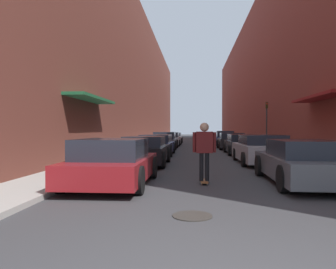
{
  "coord_description": "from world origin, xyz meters",
  "views": [
    {
      "loc": [
        -0.36,
        -2.94,
        1.52
      ],
      "look_at": [
        -1.48,
        11.02,
        1.3
      ],
      "focal_mm": 35.0,
      "sensor_mm": 36.0,
      "label": 1
    }
  ],
  "objects_px": {
    "parked_car_right_1": "(261,150)",
    "parked_car_left_2": "(156,145)",
    "parked_car_right_3": "(231,141)",
    "traffic_light": "(267,120)",
    "parked_car_left_5": "(174,138)",
    "manhole_cover": "(192,216)",
    "parked_car_right_2": "(242,144)",
    "skateboarder": "(204,146)",
    "parked_car_left_0": "(113,163)",
    "parked_car_right_0": "(301,162)",
    "parked_car_left_4": "(170,139)",
    "parked_car_left_3": "(165,141)",
    "parked_car_left_1": "(145,151)",
    "parked_car_right_4": "(225,139)"
  },
  "relations": [
    {
      "from": "parked_car_right_2",
      "to": "manhole_cover",
      "type": "distance_m",
      "value": 15.06
    },
    {
      "from": "parked_car_left_2",
      "to": "parked_car_right_0",
      "type": "bearing_deg",
      "value": -62.22
    },
    {
      "from": "parked_car_right_0",
      "to": "manhole_cover",
      "type": "height_order",
      "value": "parked_car_right_0"
    },
    {
      "from": "parked_car_left_2",
      "to": "parked_car_right_1",
      "type": "distance_m",
      "value": 6.89
    },
    {
      "from": "parked_car_left_0",
      "to": "parked_car_left_2",
      "type": "xyz_separation_m",
      "value": [
        -0.04,
        10.56,
        -0.02
      ]
    },
    {
      "from": "parked_car_left_0",
      "to": "parked_car_left_5",
      "type": "height_order",
      "value": "parked_car_left_0"
    },
    {
      "from": "parked_car_left_1",
      "to": "parked_car_left_2",
      "type": "distance_m",
      "value": 5.47
    },
    {
      "from": "parked_car_right_3",
      "to": "parked_car_right_1",
      "type": "bearing_deg",
      "value": -89.58
    },
    {
      "from": "parked_car_left_2",
      "to": "traffic_light",
      "type": "xyz_separation_m",
      "value": [
        7.38,
        4.45,
        1.6
      ]
    },
    {
      "from": "parked_car_left_4",
      "to": "parked_car_right_2",
      "type": "relative_size",
      "value": 1.06
    },
    {
      "from": "parked_car_right_1",
      "to": "parked_car_left_3",
      "type": "bearing_deg",
      "value": 116.62
    },
    {
      "from": "parked_car_left_5",
      "to": "parked_car_right_4",
      "type": "relative_size",
      "value": 0.9
    },
    {
      "from": "parked_car_right_2",
      "to": "parked_car_left_4",
      "type": "bearing_deg",
      "value": 117.27
    },
    {
      "from": "parked_car_left_3",
      "to": "parked_car_right_3",
      "type": "height_order",
      "value": "parked_car_left_3"
    },
    {
      "from": "parked_car_left_2",
      "to": "parked_car_left_4",
      "type": "xyz_separation_m",
      "value": [
        -0.05,
        11.29,
        0.01
      ]
    },
    {
      "from": "parked_car_left_2",
      "to": "traffic_light",
      "type": "distance_m",
      "value": 8.76
    },
    {
      "from": "parked_car_left_5",
      "to": "traffic_light",
      "type": "bearing_deg",
      "value": -59.24
    },
    {
      "from": "parked_car_left_5",
      "to": "parked_car_right_2",
      "type": "xyz_separation_m",
      "value": [
        5.17,
        -15.69,
        0.02
      ]
    },
    {
      "from": "parked_car_left_1",
      "to": "parked_car_right_2",
      "type": "relative_size",
      "value": 0.9
    },
    {
      "from": "parked_car_left_1",
      "to": "manhole_cover",
      "type": "relative_size",
      "value": 5.75
    },
    {
      "from": "parked_car_left_1",
      "to": "parked_car_right_4",
      "type": "height_order",
      "value": "parked_car_right_4"
    },
    {
      "from": "parked_car_right_2",
      "to": "parked_car_right_4",
      "type": "bearing_deg",
      "value": 90.17
    },
    {
      "from": "parked_car_right_3",
      "to": "traffic_light",
      "type": "relative_size",
      "value": 1.31
    },
    {
      "from": "parked_car_left_3",
      "to": "skateboarder",
      "type": "xyz_separation_m",
      "value": [
        2.55,
        -15.97,
        0.41
      ]
    },
    {
      "from": "parked_car_left_3",
      "to": "parked_car_right_3",
      "type": "bearing_deg",
      "value": 5.59
    },
    {
      "from": "parked_car_right_3",
      "to": "traffic_light",
      "type": "height_order",
      "value": "traffic_light"
    },
    {
      "from": "parked_car_left_3",
      "to": "traffic_light",
      "type": "height_order",
      "value": "traffic_light"
    },
    {
      "from": "parked_car_left_3",
      "to": "parked_car_left_4",
      "type": "xyz_separation_m",
      "value": [
        -0.03,
        5.37,
        -0.03
      ]
    },
    {
      "from": "parked_car_left_1",
      "to": "parked_car_right_4",
      "type": "distance_m",
      "value": 18.42
    },
    {
      "from": "parked_car_left_2",
      "to": "parked_car_right_0",
      "type": "height_order",
      "value": "parked_car_right_0"
    },
    {
      "from": "parked_car_left_1",
      "to": "parked_car_left_5",
      "type": "height_order",
      "value": "parked_car_left_1"
    },
    {
      "from": "parked_car_left_0",
      "to": "parked_car_right_0",
      "type": "bearing_deg",
      "value": 7.1
    },
    {
      "from": "parked_car_left_0",
      "to": "traffic_light",
      "type": "distance_m",
      "value": 16.78
    },
    {
      "from": "parked_car_left_1",
      "to": "parked_car_right_3",
      "type": "relative_size",
      "value": 0.92
    },
    {
      "from": "parked_car_right_0",
      "to": "skateboarder",
      "type": "distance_m",
      "value": 2.73
    },
    {
      "from": "parked_car_left_5",
      "to": "parked_car_left_3",
      "type": "bearing_deg",
      "value": -90.08
    },
    {
      "from": "parked_car_left_2",
      "to": "manhole_cover",
      "type": "bearing_deg",
      "value": -80.75
    },
    {
      "from": "parked_car_left_4",
      "to": "parked_car_right_1",
      "type": "bearing_deg",
      "value": -71.6
    },
    {
      "from": "parked_car_left_3",
      "to": "traffic_light",
      "type": "relative_size",
      "value": 1.21
    },
    {
      "from": "parked_car_left_0",
      "to": "parked_car_right_1",
      "type": "bearing_deg",
      "value": 49.45
    },
    {
      "from": "parked_car_left_2",
      "to": "parked_car_left_5",
      "type": "xyz_separation_m",
      "value": [
        -0.01,
        16.85,
        -0.02
      ]
    },
    {
      "from": "parked_car_left_5",
      "to": "traffic_light",
      "type": "height_order",
      "value": "traffic_light"
    },
    {
      "from": "skateboarder",
      "to": "traffic_light",
      "type": "height_order",
      "value": "traffic_light"
    },
    {
      "from": "parked_car_right_2",
      "to": "parked_car_right_0",
      "type": "bearing_deg",
      "value": -89.72
    },
    {
      "from": "parked_car_right_1",
      "to": "traffic_light",
      "type": "distance_m",
      "value": 9.35
    },
    {
      "from": "parked_car_left_1",
      "to": "parked_car_left_2",
      "type": "xyz_separation_m",
      "value": [
        -0.15,
        5.47,
        -0.01
      ]
    },
    {
      "from": "parked_car_left_1",
      "to": "manhole_cover",
      "type": "xyz_separation_m",
      "value": [
        2.06,
        -8.12,
        -0.6
      ]
    },
    {
      "from": "parked_car_left_0",
      "to": "parked_car_right_3",
      "type": "relative_size",
      "value": 0.96
    },
    {
      "from": "parked_car_right_2",
      "to": "skateboarder",
      "type": "bearing_deg",
      "value": -103.23
    },
    {
      "from": "parked_car_right_1",
      "to": "parked_car_left_2",
      "type": "bearing_deg",
      "value": 139.07
    }
  ]
}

